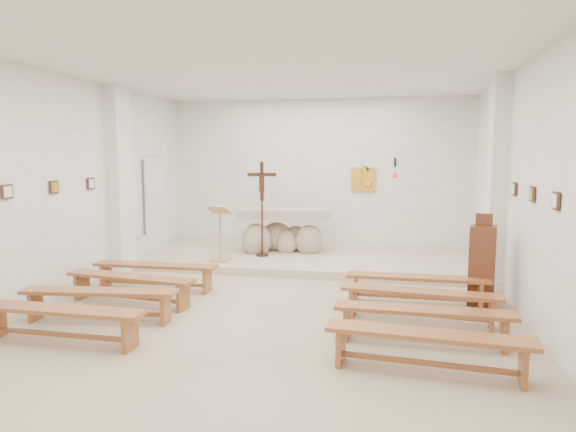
% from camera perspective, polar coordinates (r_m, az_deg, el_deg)
% --- Properties ---
extents(ground, '(7.00, 10.00, 0.00)m').
position_cam_1_polar(ground, '(7.44, -2.27, -10.55)').
color(ground, '#CCB193').
rests_on(ground, ground).
extents(wall_left, '(0.02, 10.00, 3.50)m').
position_cam_1_polar(wall_left, '(8.64, -25.45, 3.03)').
color(wall_left, white).
rests_on(wall_left, ground).
extents(wall_right, '(0.02, 10.00, 3.50)m').
position_cam_1_polar(wall_right, '(7.14, 26.02, 2.33)').
color(wall_right, white).
rests_on(wall_right, ground).
extents(wall_back, '(7.00, 0.02, 3.50)m').
position_cam_1_polar(wall_back, '(12.02, 3.37, 4.59)').
color(wall_back, white).
rests_on(wall_back, ground).
extents(ceiling, '(7.00, 10.00, 0.02)m').
position_cam_1_polar(ceiling, '(7.21, -2.40, 16.94)').
color(ceiling, silver).
rests_on(ceiling, wall_back).
extents(sanctuary_platform, '(6.98, 3.00, 0.15)m').
position_cam_1_polar(sanctuary_platform, '(10.75, 2.18, -4.68)').
color(sanctuary_platform, beige).
rests_on(sanctuary_platform, ground).
extents(pilaster_left, '(0.26, 0.55, 3.50)m').
position_cam_1_polar(pilaster_left, '(10.25, -18.20, 3.86)').
color(pilaster_left, white).
rests_on(pilaster_left, ground).
extents(pilaster_right, '(0.26, 0.55, 3.50)m').
position_cam_1_polar(pilaster_right, '(9.06, 22.15, 3.34)').
color(pilaster_right, white).
rests_on(pilaster_right, ground).
extents(gold_wall_relief, '(0.55, 0.04, 0.55)m').
position_cam_1_polar(gold_wall_relief, '(11.89, 8.38, 4.02)').
color(gold_wall_relief, gold).
rests_on(gold_wall_relief, wall_back).
extents(sanctuary_lamp, '(0.11, 0.36, 0.44)m').
position_cam_1_polar(sanctuary_lamp, '(11.61, 11.78, 4.67)').
color(sanctuary_lamp, black).
rests_on(sanctuary_lamp, wall_back).
extents(station_frame_left_front, '(0.03, 0.20, 0.20)m').
position_cam_1_polar(station_frame_left_front, '(8.01, -28.76, 2.38)').
color(station_frame_left_front, '#432B1D').
rests_on(station_frame_left_front, wall_left).
extents(station_frame_left_mid, '(0.03, 0.20, 0.20)m').
position_cam_1_polar(station_frame_left_mid, '(8.79, -24.56, 2.94)').
color(station_frame_left_mid, '#432B1D').
rests_on(station_frame_left_mid, wall_left).
extents(station_frame_left_rear, '(0.03, 0.20, 0.20)m').
position_cam_1_polar(station_frame_left_rear, '(9.62, -21.06, 3.39)').
color(station_frame_left_rear, '#432B1D').
rests_on(station_frame_left_rear, wall_left).
extents(station_frame_right_front, '(0.03, 0.20, 0.20)m').
position_cam_1_polar(station_frame_right_front, '(6.37, 27.62, 1.50)').
color(station_frame_right_front, '#432B1D').
rests_on(station_frame_right_front, wall_right).
extents(station_frame_right_mid, '(0.03, 0.20, 0.20)m').
position_cam_1_polar(station_frame_right_mid, '(7.33, 25.47, 2.22)').
color(station_frame_right_mid, '#432B1D').
rests_on(station_frame_right_mid, wall_right).
extents(station_frame_right_rear, '(0.03, 0.20, 0.20)m').
position_cam_1_polar(station_frame_right_rear, '(8.30, 23.83, 2.78)').
color(station_frame_right_rear, '#432B1D').
rests_on(station_frame_right_rear, wall_right).
extents(radiator_left, '(0.10, 0.85, 0.52)m').
position_cam_1_polar(radiator_left, '(11.06, -16.39, -3.61)').
color(radiator_left, silver).
rests_on(radiator_left, ground).
extents(radiator_right, '(0.10, 0.85, 0.52)m').
position_cam_1_polar(radiator_right, '(9.95, 21.36, -4.96)').
color(radiator_right, silver).
rests_on(radiator_right, ground).
extents(altar, '(2.08, 1.17, 1.01)m').
position_cam_1_polar(altar, '(11.00, -0.58, -1.96)').
color(altar, '#C0AE92').
rests_on(altar, sanctuary_platform).
extents(lectern, '(0.43, 0.38, 1.11)m').
position_cam_1_polar(lectern, '(10.08, -7.56, -1.94)').
color(lectern, tan).
rests_on(lectern, sanctuary_platform).
extents(crucifix_stand, '(0.58, 0.25, 1.93)m').
position_cam_1_polar(crucifix_stand, '(10.44, -2.91, 1.57)').
color(crucifix_stand, '#381A11').
rests_on(crucifix_stand, sanctuary_platform).
extents(potted_plant, '(0.54, 0.50, 0.48)m').
position_cam_1_polar(potted_plant, '(11.23, 2.13, -2.53)').
color(potted_plant, '#295E25').
rests_on(potted_plant, sanctuary_platform).
extents(donation_pedestal, '(0.43, 0.43, 1.37)m').
position_cam_1_polar(donation_pedestal, '(8.15, 20.76, -5.08)').
color(donation_pedestal, brown).
rests_on(donation_pedestal, ground).
extents(bench_left_front, '(2.08, 0.35, 0.44)m').
position_cam_1_polar(bench_left_front, '(8.76, -14.53, -5.88)').
color(bench_left_front, brown).
rests_on(bench_left_front, ground).
extents(bench_right_front, '(2.07, 0.33, 0.44)m').
position_cam_1_polar(bench_right_front, '(7.91, 14.12, -7.24)').
color(bench_right_front, brown).
rests_on(bench_right_front, ground).
extents(bench_left_second, '(2.10, 0.61, 0.44)m').
position_cam_1_polar(bench_left_second, '(8.05, -17.11, -7.09)').
color(bench_left_second, brown).
rests_on(bench_left_second, ground).
extents(bench_right_second, '(2.10, 0.55, 0.44)m').
position_cam_1_polar(bench_right_second, '(7.11, 14.42, -8.85)').
color(bench_right_second, brown).
rests_on(bench_right_second, ground).
extents(bench_left_third, '(2.10, 0.59, 0.44)m').
position_cam_1_polar(bench_left_third, '(7.36, -20.21, -8.53)').
color(bench_left_third, brown).
rests_on(bench_left_third, ground).
extents(bench_right_third, '(2.08, 0.37, 0.44)m').
position_cam_1_polar(bench_right_third, '(6.32, 14.79, -10.86)').
color(bench_right_third, brown).
rests_on(bench_right_third, ground).
extents(bench_left_fourth, '(2.08, 0.36, 0.44)m').
position_cam_1_polar(bench_left_fourth, '(6.70, -23.97, -10.21)').
color(bench_left_fourth, brown).
rests_on(bench_left_fourth, ground).
extents(bench_right_fourth, '(2.09, 0.52, 0.44)m').
position_cam_1_polar(bench_right_fourth, '(5.54, 15.28, -13.44)').
color(bench_right_fourth, brown).
rests_on(bench_right_fourth, ground).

